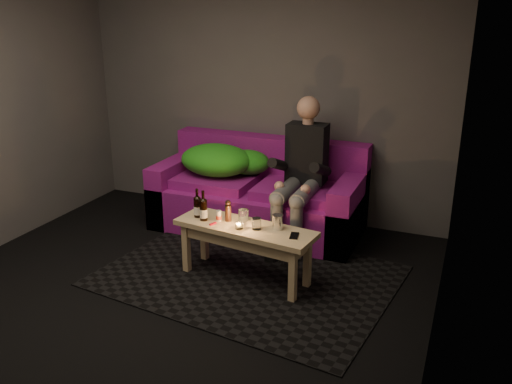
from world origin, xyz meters
TOP-DOWN VIEW (x-y plane):
  - floor at (0.00, 0.00)m, footprint 4.50×4.50m
  - room at (0.00, 0.47)m, footprint 4.50×4.50m
  - rug at (0.46, 0.77)m, footprint 2.59×2.03m
  - sofa at (0.14, 1.82)m, footprint 2.10×0.94m
  - green_blanket at (-0.27, 1.81)m, footprint 0.92×0.63m
  - person at (0.64, 1.65)m, footprint 0.38×0.87m
  - coffee_table at (0.46, 0.72)m, footprint 1.23×0.53m
  - beer_bottle_a at (0.01, 0.75)m, footprint 0.06×0.06m
  - beer_bottle_b at (0.09, 0.70)m, footprint 0.07×0.07m
  - salt_shaker at (0.21, 0.73)m, footprint 0.05×0.05m
  - pepper_mill at (0.29, 0.76)m, footprint 0.06×0.06m
  - tumbler_back at (0.41, 0.81)m, footprint 0.09×0.09m
  - tealight at (0.44, 0.64)m, footprint 0.07×0.07m
  - tumbler_front at (0.57, 0.69)m, footprint 0.08×0.08m
  - steel_cup at (0.73, 0.76)m, footprint 0.10×0.10m
  - smartphone at (0.90, 0.67)m, footprint 0.09×0.14m
  - red_lighter at (0.20, 0.64)m, footprint 0.04×0.07m

SIDE VIEW (x-z plane):
  - floor at x=0.00m, z-range 0.00..0.00m
  - rug at x=0.46m, z-range 0.00..0.01m
  - sofa at x=0.14m, z-range -0.12..0.78m
  - coffee_table at x=0.46m, z-range 0.16..0.65m
  - smartphone at x=0.90m, z-range 0.49..0.50m
  - red_lighter at x=0.20m, z-range 0.49..0.50m
  - tealight at x=0.44m, z-range 0.49..0.54m
  - salt_shaker at x=0.21m, z-range 0.49..0.58m
  - tumbler_front at x=0.57m, z-range 0.49..0.58m
  - tumbler_back at x=0.41m, z-range 0.49..0.59m
  - steel_cup at x=0.73m, z-range 0.49..0.61m
  - pepper_mill at x=0.29m, z-range 0.49..0.63m
  - beer_bottle_a at x=0.01m, z-range 0.46..0.71m
  - beer_bottle_b at x=0.09m, z-range 0.45..0.72m
  - green_blanket at x=-0.27m, z-range 0.52..0.84m
  - person at x=0.64m, z-range 0.03..1.42m
  - room at x=0.00m, z-range -0.61..3.89m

